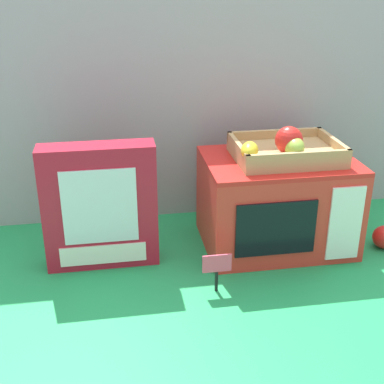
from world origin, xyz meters
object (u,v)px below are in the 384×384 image
object	(u,v)px
food_groups_crate	(285,150)
loose_toy_apple	(384,237)
toy_microwave	(277,202)
cookie_set_box	(100,207)
price_sign	(217,267)

from	to	relation	value
food_groups_crate	loose_toy_apple	xyz separation A→B (m)	(0.28, -0.06, -0.25)
toy_microwave	cookie_set_box	xyz separation A→B (m)	(-0.48, -0.03, 0.04)
toy_microwave	loose_toy_apple	world-z (taller)	toy_microwave
price_sign	food_groups_crate	bearing A→B (deg)	41.75
toy_microwave	loose_toy_apple	xyz separation A→B (m)	(0.29, -0.08, -0.09)
cookie_set_box	loose_toy_apple	distance (m)	0.78
toy_microwave	loose_toy_apple	distance (m)	0.32
cookie_set_box	price_sign	size ratio (longest dim) A/B	3.25
cookie_set_box	price_sign	bearing A→B (deg)	-34.05
price_sign	loose_toy_apple	xyz separation A→B (m)	(0.50, 0.13, -0.03)
price_sign	loose_toy_apple	world-z (taller)	price_sign
loose_toy_apple	food_groups_crate	bearing A→B (deg)	167.64
cookie_set_box	food_groups_crate	bearing A→B (deg)	1.85
food_groups_crate	price_sign	xyz separation A→B (m)	(-0.22, -0.20, -0.21)
food_groups_crate	loose_toy_apple	distance (m)	0.38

